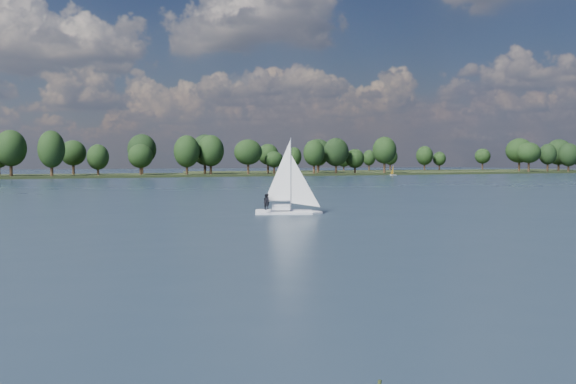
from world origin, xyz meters
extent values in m
plane|color=#233342|center=(0.00, 100.00, 0.00)|extent=(700.00, 700.00, 0.00)
cube|color=black|center=(0.00, 212.00, 0.00)|extent=(660.00, 40.00, 1.50)
cube|color=black|center=(160.00, 260.00, 0.00)|extent=(220.00, 30.00, 1.40)
cube|color=white|center=(-6.67, 40.83, 0.00)|extent=(6.25, 3.96, 0.71)
cube|color=white|center=(-6.67, 40.83, 0.71)|extent=(2.06, 1.69, 0.45)
cylinder|color=#B6B6BD|center=(-6.67, 40.83, 4.06)|extent=(0.11, 0.11, 7.14)
imported|color=black|center=(-8.40, 41.27, 1.32)|extent=(0.50, 0.64, 1.54)
imported|color=black|center=(-8.83, 40.58, 1.32)|extent=(0.82, 0.91, 1.54)
cube|color=white|center=(107.87, 187.96, 0.00)|extent=(2.77, 1.43, 0.42)
cylinder|color=silver|center=(107.87, 187.96, 2.12)|extent=(0.08, 0.08, 3.78)
camera|label=1|loc=(-33.69, -16.93, 5.25)|focal=40.00mm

